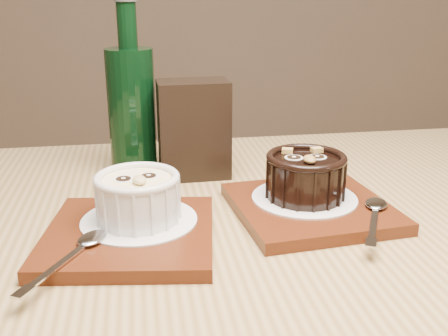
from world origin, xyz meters
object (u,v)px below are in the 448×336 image
object	(u,v)px
ramekin_dark	(306,174)
condiment_stand	(194,130)
table	(245,307)
ramekin_white	(138,195)
tray_right	(311,208)
tray_left	(130,235)
green_bottle	(132,106)

from	to	relation	value
ramekin_dark	condiment_stand	xyz separation A→B (m)	(-0.13, 0.14, 0.02)
table	ramekin_white	size ratio (longest dim) A/B	13.39
ramekin_white	condiment_stand	distance (m)	0.20
table	ramekin_white	xyz separation A→B (m)	(-0.12, 0.02, 0.14)
table	condiment_stand	xyz separation A→B (m)	(-0.05, 0.21, 0.16)
table	tray_right	distance (m)	0.14
tray_left	green_bottle	size ratio (longest dim) A/B	0.70
ramekin_dark	green_bottle	bearing A→B (deg)	142.90
table	ramekin_dark	bearing A→B (deg)	41.32
tray_left	ramekin_white	xyz separation A→B (m)	(0.01, 0.02, 0.04)
ramekin_dark	condiment_stand	distance (m)	0.19
ramekin_dark	green_bottle	distance (m)	0.28
tray_left	tray_right	xyz separation A→B (m)	(0.21, 0.06, 0.00)
ramekin_white	ramekin_dark	xyz separation A→B (m)	(0.20, 0.05, 0.00)
ramekin_white	tray_right	size ratio (longest dim) A/B	0.52
ramekin_dark	tray_left	bearing A→B (deg)	-162.34
ramekin_dark	table	bearing A→B (deg)	-139.42
tray_right	condiment_stand	world-z (taller)	condiment_stand
condiment_stand	green_bottle	size ratio (longest dim) A/B	0.55
ramekin_white	ramekin_dark	world-z (taller)	ramekin_dark
table	ramekin_dark	distance (m)	0.18
condiment_stand	table	bearing A→B (deg)	-76.09
table	tray_left	bearing A→B (deg)	179.21
ramekin_dark	green_bottle	world-z (taller)	green_bottle
table	ramekin_white	bearing A→B (deg)	169.77
tray_right	tray_left	bearing A→B (deg)	-165.06
condiment_stand	tray_left	bearing A→B (deg)	-110.44
table	green_bottle	world-z (taller)	green_bottle
ramekin_white	condiment_stand	bearing A→B (deg)	54.20
ramekin_dark	green_bottle	xyz separation A→B (m)	(-0.22, 0.16, 0.05)
table	tray_left	distance (m)	0.16
table	condiment_stand	bearing A→B (deg)	103.91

